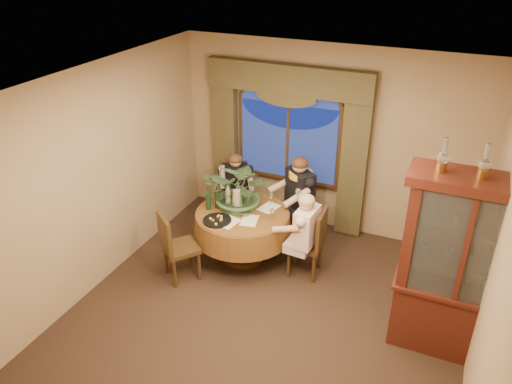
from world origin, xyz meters
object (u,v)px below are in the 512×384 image
at_px(chair_front_left, 181,246).
at_px(stoneware_vase, 237,199).
at_px(person_scarf, 299,201).
at_px(olive_bowl, 245,213).
at_px(person_pink, 306,238).
at_px(oil_lamp_left, 443,155).
at_px(wine_bottle_0, 228,195).
at_px(chair_back, 235,196).
at_px(oil_lamp_center, 485,161).
at_px(dining_table, 243,236).
at_px(centerpiece_plant, 241,166).
at_px(wine_bottle_4, 208,198).
at_px(wine_bottle_3, 216,192).
at_px(china_cabinet, 460,270).
at_px(wine_bottle_2, 229,192).
at_px(chair_back_right, 293,209).
at_px(wine_bottle_1, 217,197).
at_px(person_back, 236,190).
at_px(chair_right, 306,242).

distance_m(chair_front_left, stoneware_vase, 0.99).
relative_size(person_scarf, stoneware_vase, 5.17).
xyz_separation_m(person_scarf, olive_bowl, (-0.51, -0.77, 0.09)).
bearing_deg(chair_front_left, person_pink, 61.40).
xyz_separation_m(oil_lamp_left, wine_bottle_0, (-2.64, 0.71, -1.35)).
bearing_deg(chair_back, person_pink, 116.30).
xyz_separation_m(chair_back, stoneware_vase, (0.40, -0.74, 0.40)).
height_order(oil_lamp_center, person_scarf, oil_lamp_center).
relative_size(dining_table, centerpiece_plant, 1.31).
bearing_deg(stoneware_vase, wine_bottle_4, -150.57).
xyz_separation_m(oil_lamp_left, wine_bottle_3, (-2.83, 0.72, -1.35)).
bearing_deg(china_cabinet, oil_lamp_center, 0.00).
distance_m(person_scarf, wine_bottle_2, 1.04).
height_order(oil_lamp_left, stoneware_vase, oil_lamp_left).
bearing_deg(wine_bottle_4, china_cabinet, -9.26).
bearing_deg(chair_back_right, wine_bottle_1, 74.49).
bearing_deg(chair_back, stoneware_vase, 86.20).
xyz_separation_m(chair_front_left, person_scarf, (1.12, 1.41, 0.21)).
bearing_deg(olive_bowl, wine_bottle_0, 157.41).
relative_size(stoneware_vase, wine_bottle_0, 0.81).
xyz_separation_m(olive_bowl, wine_bottle_2, (-0.35, 0.23, 0.14)).
bearing_deg(wine_bottle_4, wine_bottle_0, 42.26).
bearing_deg(wine_bottle_2, stoneware_vase, -28.13).
distance_m(chair_back_right, olive_bowl, 0.99).
xyz_separation_m(wine_bottle_0, wine_bottle_3, (-0.18, 0.01, 0.00)).
relative_size(person_back, olive_bowl, 7.24).
bearing_deg(wine_bottle_2, chair_front_left, -107.07).
xyz_separation_m(oil_lamp_left, wine_bottle_4, (-2.85, 0.52, -1.35)).
bearing_deg(chair_right, chair_back_right, 27.87).
relative_size(chair_back_right, person_pink, 0.77).
height_order(person_pink, wine_bottle_1, person_pink).
xyz_separation_m(chair_right, stoneware_vase, (-1.01, 0.05, 0.40)).
xyz_separation_m(dining_table, chair_back_right, (0.44, 0.81, 0.10)).
bearing_deg(dining_table, wine_bottle_0, 163.05).
xyz_separation_m(chair_back_right, person_back, (-0.93, -0.01, 0.12)).
bearing_deg(wine_bottle_1, chair_right, 2.71).
relative_size(oil_lamp_left, oil_lamp_center, 1.00).
bearing_deg(person_scarf, stoneware_vase, 81.10).
relative_size(oil_lamp_center, person_pink, 0.27).
xyz_separation_m(chair_back, wine_bottle_3, (0.08, -0.74, 0.44)).
relative_size(centerpiece_plant, wine_bottle_4, 3.14).
height_order(oil_lamp_left, chair_right, oil_lamp_left).
bearing_deg(wine_bottle_4, chair_front_left, -99.83).
distance_m(chair_right, centerpiece_plant, 1.32).
distance_m(chair_back_right, stoneware_vase, 1.01).
bearing_deg(oil_lamp_left, chair_right, 155.94).
bearing_deg(person_back, wine_bottle_3, 62.90).
relative_size(chair_back_right, chair_front_left, 1.00).
height_order(chair_front_left, wine_bottle_0, wine_bottle_0).
bearing_deg(person_scarf, chair_right, 154.40).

